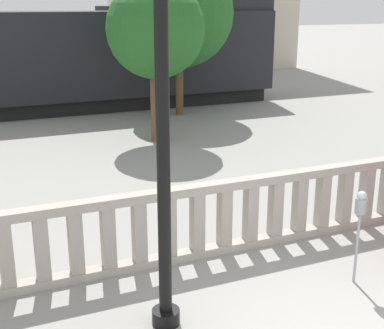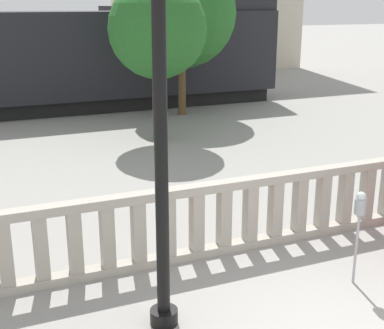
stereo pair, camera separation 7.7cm
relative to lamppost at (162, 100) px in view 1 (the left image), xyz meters
The scene contains 5 objects.
balustrade 3.39m from the lamppost, 40.03° to the left, with size 16.03×0.24×1.25m.
lamppost is the anchor object (origin of this frame).
parking_meter 3.47m from the lamppost, ahead, with size 0.17×0.17×1.44m.
tree_left 13.63m from the lamppost, 67.15° to the left, with size 3.89×3.89×5.61m.
tree_right 9.74m from the lamppost, 70.78° to the left, with size 2.87×2.87×4.73m.
Camera 1 is at (-3.99, -4.41, 4.03)m, focal length 50.00 mm.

